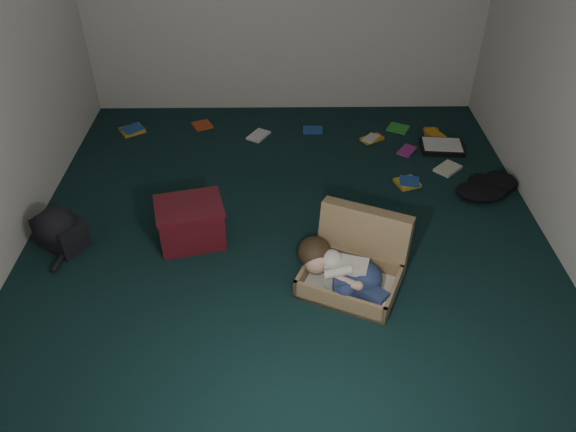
{
  "coord_description": "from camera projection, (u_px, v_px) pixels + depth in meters",
  "views": [
    {
      "loc": [
        -0.04,
        -3.31,
        2.77
      ],
      "look_at": [
        0.0,
        -0.15,
        0.35
      ],
      "focal_mm": 35.0,
      "sensor_mm": 36.0,
      "label": 1
    }
  ],
  "objects": [
    {
      "name": "floor",
      "position": [
        288.0,
        240.0,
        4.31
      ],
      "size": [
        4.5,
        4.5,
        0.0
      ],
      "primitive_type": "plane",
      "color": "black",
      "rests_on": "ground"
    },
    {
      "name": "wall_front",
      "position": [
        297.0,
        385.0,
        1.73
      ],
      "size": [
        4.5,
        0.0,
        4.5
      ],
      "primitive_type": "plane",
      "rotation": [
        -1.57,
        0.0,
        0.0
      ],
      "color": "silver",
      "rests_on": "ground"
    },
    {
      "name": "suitcase",
      "position": [
        356.0,
        262.0,
        3.9
      ],
      "size": [
        0.84,
        0.84,
        0.47
      ],
      "rotation": [
        0.0,
        0.0,
        -0.42
      ],
      "color": "#957852",
      "rests_on": "floor"
    },
    {
      "name": "person",
      "position": [
        342.0,
        271.0,
        3.77
      ],
      "size": [
        0.62,
        0.53,
        0.29
      ],
      "rotation": [
        0.0,
        0.0,
        -0.42
      ],
      "color": "beige",
      "rests_on": "suitcase"
    },
    {
      "name": "maroon_bin",
      "position": [
        191.0,
        223.0,
        4.21
      ],
      "size": [
        0.57,
        0.49,
        0.34
      ],
      "rotation": [
        0.0,
        0.0,
        0.24
      ],
      "color": "#541119",
      "rests_on": "floor"
    },
    {
      "name": "backpack",
      "position": [
        60.0,
        231.0,
        4.19
      ],
      "size": [
        0.55,
        0.53,
        0.26
      ],
      "primitive_type": null,
      "rotation": [
        0.0,
        0.0,
        -0.59
      ],
      "color": "black",
      "rests_on": "floor"
    },
    {
      "name": "clothing_pile",
      "position": [
        485.0,
        183.0,
        4.81
      ],
      "size": [
        0.48,
        0.4,
        0.15
      ],
      "primitive_type": null,
      "rotation": [
        0.0,
        0.0,
        0.05
      ],
      "color": "black",
      "rests_on": "floor"
    },
    {
      "name": "paper_tray",
      "position": [
        442.0,
        147.0,
        5.38
      ],
      "size": [
        0.42,
        0.33,
        0.06
      ],
      "rotation": [
        0.0,
        0.0,
        -0.09
      ],
      "color": "black",
      "rests_on": "floor"
    },
    {
      "name": "book_scatter",
      "position": [
        334.0,
        142.0,
        5.48
      ],
      "size": [
        3.22,
        1.32,
        0.02
      ],
      "color": "gold",
      "rests_on": "floor"
    }
  ]
}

